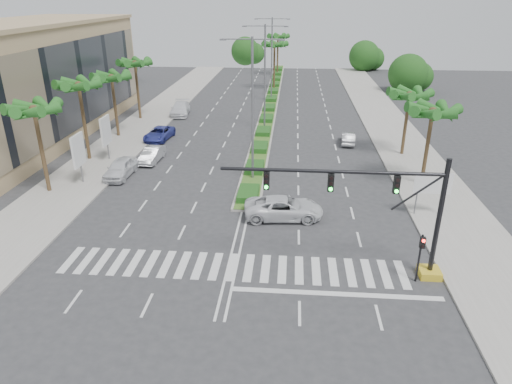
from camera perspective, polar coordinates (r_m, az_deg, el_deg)
ground at (r=27.72m, az=-2.99°, el=-9.34°), size 160.00×160.00×0.00m
footpath_right at (r=47.10m, az=19.06°, el=3.69°), size 6.00×120.00×0.15m
footpath_left at (r=49.19m, az=-17.76°, el=4.68°), size 6.00×120.00×0.15m
median at (r=69.75m, az=1.87°, el=11.15°), size 2.20×75.00×0.20m
median_grass at (r=69.72m, az=1.87°, el=11.25°), size 1.80×75.00×0.04m
building at (r=57.85m, az=-26.50°, el=12.16°), size 12.00×36.00×12.00m
signal_gantry at (r=26.47m, az=17.20°, el=-3.53°), size 12.60×1.20×7.20m
pedestrian_signal at (r=26.88m, az=19.90°, el=-6.92°), size 0.28×0.36×3.00m
direction_sign at (r=35.01m, az=21.23°, el=0.80°), size 2.70×0.11×3.40m
billboard_near at (r=41.13m, az=-21.33°, el=4.82°), size 0.18×2.10×4.35m
billboard_far at (r=46.35m, az=-18.27°, el=7.25°), size 0.18×2.10×4.35m
palm_left_near at (r=39.43m, az=-25.98°, el=8.97°), size 4.57×4.68×7.55m
palm_left_mid at (r=46.27m, az=-21.27°, el=12.08°), size 4.57×4.68×7.95m
palm_left_far at (r=53.59m, az=-17.59°, el=13.31°), size 4.57×4.68×7.35m
palm_left_end at (r=60.94m, az=-14.88°, el=15.10°), size 4.57×4.68×7.75m
palm_right_near at (r=39.70m, az=21.18°, el=9.11°), size 4.57×4.68×7.05m
palm_right_far at (r=47.31m, az=18.61°, el=11.22°), size 4.57×4.68×6.75m
palm_median_a at (r=78.52m, az=2.33°, el=17.76°), size 4.57×4.68×8.05m
palm_median_b at (r=93.44m, az=2.76°, el=18.68°), size 4.57×4.68×8.05m
streetlight_near at (r=38.10m, az=-0.44°, el=11.06°), size 5.10×0.25×12.00m
streetlight_mid at (r=53.79m, az=1.11°, el=14.73°), size 5.10×0.25×12.00m
streetlight_far at (r=69.62m, az=1.98°, el=16.73°), size 5.10×0.25×12.00m
car_parked_a at (r=42.31m, az=-16.59°, el=2.87°), size 2.05×4.77×1.61m
car_parked_b at (r=45.55m, az=-12.85°, el=4.59°), size 1.73×4.34×1.40m
car_parked_c at (r=52.42m, az=-12.02°, el=7.14°), size 2.82×5.22×1.39m
car_parked_d at (r=63.20m, az=-9.45°, el=10.23°), size 2.88×5.91×1.65m
car_crossing at (r=33.10m, az=3.49°, el=-1.99°), size 5.91×3.10×1.59m
car_right at (r=50.88m, az=11.43°, el=6.63°), size 1.65×3.98×1.28m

